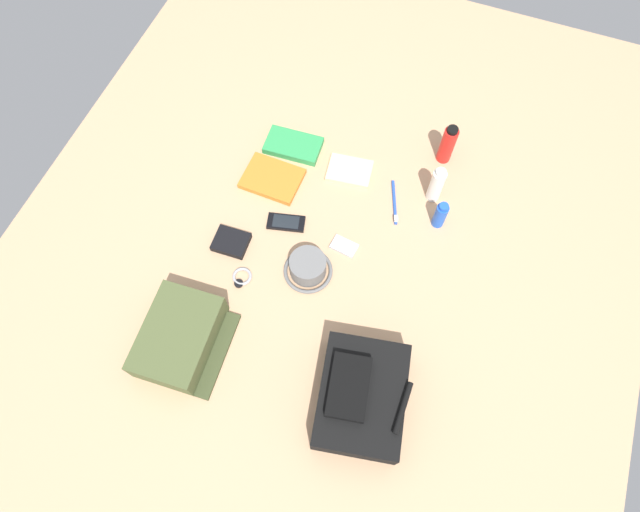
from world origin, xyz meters
TOP-DOWN VIEW (x-y plane):
  - ground_plane at (0.00, 0.00)m, footprint 2.64×2.02m
  - backpack at (0.37, 0.26)m, footprint 0.35×0.29m
  - toiletry_pouch at (0.39, -0.29)m, footprint 0.29×0.26m
  - bucket_hat at (0.05, -0.02)m, footprint 0.16×0.16m
  - sunscreen_spray at (-0.53, 0.26)m, footprint 0.05×0.05m
  - toothpaste_tube at (-0.36, 0.27)m, footprint 0.04×0.04m
  - deodorant_spray at (-0.27, 0.31)m, footprint 0.04×0.04m
  - paperback_novel at (-0.38, -0.25)m, footprint 0.12×0.20m
  - travel_guidebook at (-0.23, -0.26)m, footprint 0.15×0.20m
  - cell_phone at (-0.09, -0.15)m, footprint 0.09×0.13m
  - media_player at (-0.08, 0.05)m, footprint 0.06×0.09m
  - wristwatch at (0.14, -0.21)m, footprint 0.07×0.06m
  - toothbrush at (-0.28, 0.16)m, footprint 0.16×0.07m
  - wallet at (0.04, -0.29)m, footprint 0.10×0.11m
  - notepad at (-0.35, -0.02)m, footprint 0.13×0.16m

SIDE VIEW (x-z plane):
  - ground_plane at x=0.00m, z-range -0.02..0.00m
  - media_player at x=-0.08m, z-range 0.00..0.01m
  - wristwatch at x=0.14m, z-range 0.00..0.01m
  - cell_phone at x=-0.09m, z-range 0.00..0.01m
  - toothbrush at x=-0.28m, z-range 0.00..0.02m
  - notepad at x=-0.35m, z-range 0.00..0.02m
  - travel_guidebook at x=-0.23m, z-range 0.00..0.02m
  - paperback_novel at x=-0.38m, z-range 0.00..0.02m
  - wallet at x=0.04m, z-range 0.00..0.02m
  - bucket_hat at x=0.05m, z-range 0.00..0.07m
  - toiletry_pouch at x=0.39m, z-range 0.00..0.09m
  - deodorant_spray at x=-0.27m, z-range 0.00..0.11m
  - backpack at x=0.37m, z-range -0.01..0.12m
  - toothpaste_tube at x=-0.36m, z-range 0.00..0.15m
  - sunscreen_spray at x=-0.53m, z-range 0.00..0.16m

